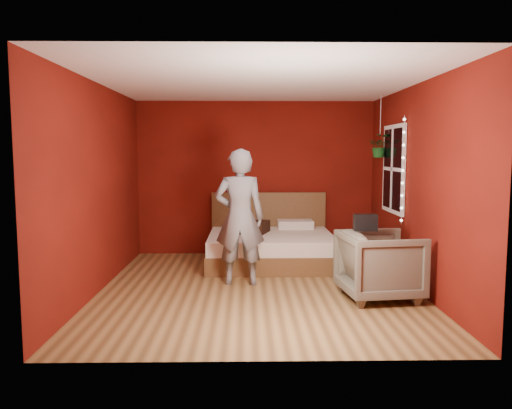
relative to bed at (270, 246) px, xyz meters
name	(u,v)px	position (x,y,z in m)	size (l,w,h in m)	color
floor	(258,288)	(-0.22, -1.47, -0.28)	(4.50, 4.50, 0.00)	olive
room_walls	(258,157)	(-0.22, -1.47, 1.40)	(4.04, 4.54, 2.62)	maroon
window	(393,169)	(1.74, -0.57, 1.22)	(0.05, 0.97, 1.27)	white
fairy_lights	(403,170)	(1.72, -1.10, 1.22)	(0.04, 0.04, 1.45)	silver
bed	(270,246)	(0.00, 0.00, 0.00)	(1.93, 1.64, 1.06)	brown
person	(240,217)	(-0.46, -1.24, 0.62)	(0.65, 0.43, 1.79)	slate
armchair	(380,265)	(1.21, -1.93, 0.13)	(0.86, 0.89, 0.81)	#676251
handbag	(365,222)	(1.05, -1.84, 0.63)	(0.27, 0.14, 0.20)	black
throw_pillow	(251,227)	(-0.31, 0.03, 0.30)	(0.51, 0.51, 0.18)	black
hanging_plant	(380,146)	(1.66, -0.13, 1.56)	(0.41, 0.39, 0.94)	silver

